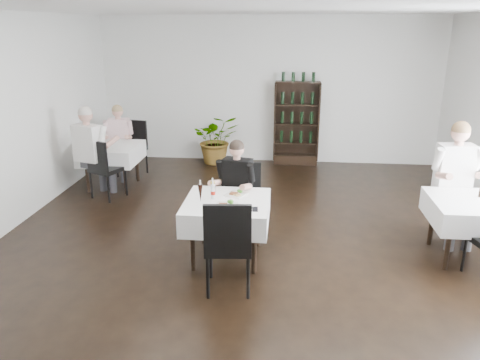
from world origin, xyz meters
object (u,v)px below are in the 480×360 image
Objects in this scene: wine_shelf at (296,124)px; diner_main at (235,183)px; main_table at (227,212)px; potted_tree at (216,139)px.

diner_main is at bearing -103.02° from wine_shelf.
diner_main reaches higher than main_table.
main_table is at bearing -101.78° from wine_shelf.
diner_main is (-0.86, -3.74, -0.05)m from wine_shelf.
wine_shelf reaches higher than main_table.
wine_shelf is 3.83m from diner_main.
potted_tree reaches higher than main_table.
main_table is (-0.90, -4.31, -0.23)m from wine_shelf.
potted_tree is 3.72m from diner_main.
wine_shelf is at bearing 76.98° from diner_main.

